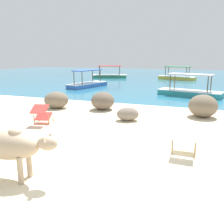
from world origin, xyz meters
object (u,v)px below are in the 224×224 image
boat_yellow (177,77)px  boat_teal (190,91)px  boat_blue (88,83)px  deck_chair_far (42,113)px  deck_chair_near (184,139)px  boat_green (110,75)px  cow (7,145)px

boat_yellow → boat_teal: bearing=115.7°
boat_blue → deck_chair_far: bearing=-149.2°
deck_chair_near → boat_yellow: size_ratio=0.20×
boat_green → boat_yellow: size_ratio=1.00×
boat_blue → deck_chair_near: bearing=-130.9°
deck_chair_far → boat_blue: size_ratio=0.23×
boat_blue → boat_teal: (7.48, -1.69, 0.00)m
boat_green → boat_yellow: 7.08m
deck_chair_far → boat_green: bearing=-1.0°
boat_yellow → deck_chair_near: bearing=112.1°
boat_blue → boat_teal: bearing=-89.0°
boat_blue → cow: bearing=-146.7°
boat_teal → deck_chair_far: bearing=76.0°
boat_teal → cow: bearing=91.1°
cow → boat_green: boat_green is taller
cow → deck_chair_near: cow is taller
boat_green → boat_yellow: same height
deck_chair_far → deck_chair_near: bearing=-116.9°
cow → deck_chair_near: 3.84m
deck_chair_near → boat_blue: bearing=35.7°
deck_chair_far → boat_blue: (-3.03, 9.92, -0.13)m
deck_chair_far → boat_blue: boat_blue is taller
cow → deck_chair_far: size_ratio=2.07×
deck_chair_near → boat_teal: 9.29m
cow → boat_teal: size_ratio=0.47×
deck_chair_near → boat_teal: boat_teal is taller
deck_chair_near → boat_green: boat_green is taller
cow → boat_green: 22.33m
boat_yellow → boat_green: bearing=19.2°
cow → boat_teal: boat_teal is taller
cow → deck_chair_far: (-1.70, 3.38, -0.28)m
boat_blue → boat_teal: same height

